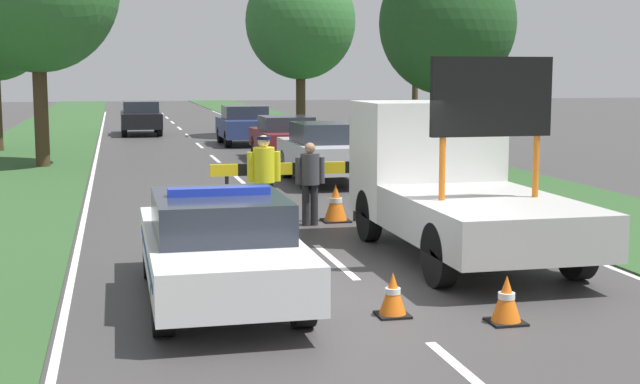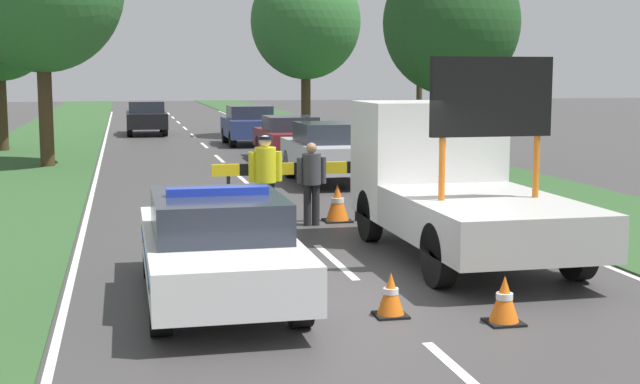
{
  "view_description": "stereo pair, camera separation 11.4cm",
  "coord_description": "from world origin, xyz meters",
  "px_view_note": "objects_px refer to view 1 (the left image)",
  "views": [
    {
      "loc": [
        -3.24,
        -11.16,
        2.89
      ],
      "look_at": [
        -0.26,
        1.78,
        1.1
      ],
      "focal_mm": 50.0,
      "sensor_mm": 36.0,
      "label": 1
    },
    {
      "loc": [
        -3.13,
        -11.19,
        2.89
      ],
      "look_at": [
        -0.26,
        1.78,
        1.1
      ],
      "focal_mm": 50.0,
      "sensor_mm": 36.0,
      "label": 2
    }
  ],
  "objects_px": {
    "traffic_cone_centre_front": "(506,300)",
    "queued_car_hatch_blue": "(244,125)",
    "police_car": "(219,245)",
    "roadside_tree_near_left": "(447,24)",
    "traffic_cone_near_police": "(393,294)",
    "queued_car_sedan_silver": "(326,151)",
    "traffic_cone_near_truck": "(336,203)",
    "queued_car_wagon_maroon": "(285,137)",
    "road_barrier": "(292,173)",
    "queued_car_sedan_black": "(141,117)",
    "utility_pole": "(416,46)",
    "police_officer": "(264,173)",
    "work_truck": "(450,181)",
    "pedestrian_civilian": "(310,177)",
    "roadside_tree_near_right": "(301,22)"
  },
  "relations": [
    {
      "from": "work_truck",
      "to": "traffic_cone_near_police",
      "type": "height_order",
      "value": "work_truck"
    },
    {
      "from": "police_car",
      "to": "queued_car_wagon_maroon",
      "type": "xyz_separation_m",
      "value": [
        4.23,
        17.73,
        0.06
      ]
    },
    {
      "from": "traffic_cone_centre_front",
      "to": "roadside_tree_near_right",
      "type": "height_order",
      "value": "roadside_tree_near_right"
    },
    {
      "from": "pedestrian_civilian",
      "to": "roadside_tree_near_right",
      "type": "height_order",
      "value": "roadside_tree_near_right"
    },
    {
      "from": "traffic_cone_near_truck",
      "to": "queued_car_hatch_blue",
      "type": "relative_size",
      "value": 0.19
    },
    {
      "from": "police_officer",
      "to": "utility_pole",
      "type": "bearing_deg",
      "value": -99.43
    },
    {
      "from": "queued_car_sedan_black",
      "to": "traffic_cone_centre_front",
      "type": "bearing_deg",
      "value": 95.51
    },
    {
      "from": "road_barrier",
      "to": "police_officer",
      "type": "bearing_deg",
      "value": -142.65
    },
    {
      "from": "traffic_cone_near_truck",
      "to": "queued_car_wagon_maroon",
      "type": "height_order",
      "value": "queued_car_wagon_maroon"
    },
    {
      "from": "traffic_cone_near_truck",
      "to": "utility_pole",
      "type": "relative_size",
      "value": 0.1
    },
    {
      "from": "roadside_tree_near_left",
      "to": "police_officer",
      "type": "bearing_deg",
      "value": -128.7
    },
    {
      "from": "traffic_cone_near_truck",
      "to": "queued_car_sedan_silver",
      "type": "relative_size",
      "value": 0.17
    },
    {
      "from": "queued_car_hatch_blue",
      "to": "roadside_tree_near_right",
      "type": "height_order",
      "value": "roadside_tree_near_right"
    },
    {
      "from": "traffic_cone_centre_front",
      "to": "roadside_tree_near_right",
      "type": "bearing_deg",
      "value": 82.79
    },
    {
      "from": "traffic_cone_near_truck",
      "to": "roadside_tree_near_right",
      "type": "distance_m",
      "value": 23.44
    },
    {
      "from": "work_truck",
      "to": "utility_pole",
      "type": "xyz_separation_m",
      "value": [
        4.5,
        14.83,
        2.62
      ]
    },
    {
      "from": "road_barrier",
      "to": "traffic_cone_near_truck",
      "type": "xyz_separation_m",
      "value": [
        0.88,
        0.05,
        -0.62
      ]
    },
    {
      "from": "work_truck",
      "to": "traffic_cone_near_police",
      "type": "distance_m",
      "value": 4.2
    },
    {
      "from": "traffic_cone_centre_front",
      "to": "queued_car_hatch_blue",
      "type": "distance_m",
      "value": 26.09
    },
    {
      "from": "police_officer",
      "to": "queued_car_sedan_silver",
      "type": "bearing_deg",
      "value": -91.87
    },
    {
      "from": "traffic_cone_centre_front",
      "to": "utility_pole",
      "type": "xyz_separation_m",
      "value": [
        5.39,
        18.96,
        3.48
      ]
    },
    {
      "from": "police_officer",
      "to": "pedestrian_civilian",
      "type": "bearing_deg",
      "value": -150.13
    },
    {
      "from": "police_officer",
      "to": "traffic_cone_centre_front",
      "type": "height_order",
      "value": "police_officer"
    },
    {
      "from": "queued_car_sedan_silver",
      "to": "queued_car_sedan_black",
      "type": "relative_size",
      "value": 0.93
    },
    {
      "from": "queued_car_hatch_blue",
      "to": "queued_car_sedan_silver",
      "type": "bearing_deg",
      "value": 91.57
    },
    {
      "from": "roadside_tree_near_left",
      "to": "utility_pole",
      "type": "relative_size",
      "value": 0.88
    },
    {
      "from": "traffic_cone_centre_front",
      "to": "roadside_tree_near_left",
      "type": "relative_size",
      "value": 0.09
    },
    {
      "from": "police_car",
      "to": "roadside_tree_near_left",
      "type": "xyz_separation_m",
      "value": [
        8.22,
        13.54,
        3.57
      ]
    },
    {
      "from": "work_truck",
      "to": "traffic_cone_centre_front",
      "type": "bearing_deg",
      "value": 77.47
    },
    {
      "from": "road_barrier",
      "to": "traffic_cone_centre_front",
      "type": "distance_m",
      "value": 7.42
    },
    {
      "from": "traffic_cone_near_police",
      "to": "roadside_tree_near_left",
      "type": "xyz_separation_m",
      "value": [
        6.29,
        14.77,
        4.02
      ]
    },
    {
      "from": "queued_car_sedan_silver",
      "to": "utility_pole",
      "type": "xyz_separation_m",
      "value": [
        4.36,
        5.6,
        2.93
      ]
    },
    {
      "from": "police_officer",
      "to": "traffic_cone_near_police",
      "type": "height_order",
      "value": "police_officer"
    },
    {
      "from": "road_barrier",
      "to": "police_officer",
      "type": "relative_size",
      "value": 1.8
    },
    {
      "from": "utility_pole",
      "to": "queued_car_hatch_blue",
      "type": "bearing_deg",
      "value": 123.48
    },
    {
      "from": "traffic_cone_near_police",
      "to": "utility_pole",
      "type": "bearing_deg",
      "value": 70.3
    },
    {
      "from": "traffic_cone_centre_front",
      "to": "queued_car_hatch_blue",
      "type": "xyz_separation_m",
      "value": [
        0.68,
        26.07,
        0.52
      ]
    },
    {
      "from": "roadside_tree_near_left",
      "to": "police_car",
      "type": "bearing_deg",
      "value": -121.27
    },
    {
      "from": "roadside_tree_near_right",
      "to": "traffic_cone_centre_front",
      "type": "bearing_deg",
      "value": -97.21
    },
    {
      "from": "queued_car_sedan_black",
      "to": "road_barrier",
      "type": "bearing_deg",
      "value": 94.67
    },
    {
      "from": "traffic_cone_near_truck",
      "to": "queued_car_wagon_maroon",
      "type": "relative_size",
      "value": 0.17
    },
    {
      "from": "work_truck",
      "to": "queued_car_hatch_blue",
      "type": "relative_size",
      "value": 1.38
    },
    {
      "from": "police_car",
      "to": "queued_car_sedan_silver",
      "type": "bearing_deg",
      "value": 73.88
    },
    {
      "from": "utility_pole",
      "to": "roadside_tree_near_right",
      "type": "bearing_deg",
      "value": 98.25
    },
    {
      "from": "traffic_cone_near_truck",
      "to": "pedestrian_civilian",
      "type": "bearing_deg",
      "value": -149.29
    },
    {
      "from": "police_officer",
      "to": "queued_car_sedan_silver",
      "type": "distance_m",
      "value": 7.05
    },
    {
      "from": "traffic_cone_near_police",
      "to": "traffic_cone_near_truck",
      "type": "height_order",
      "value": "traffic_cone_near_truck"
    },
    {
      "from": "police_officer",
      "to": "roadside_tree_near_right",
      "type": "relative_size",
      "value": 0.23
    },
    {
      "from": "work_truck",
      "to": "roadside_tree_near_left",
      "type": "bearing_deg",
      "value": -111.03
    },
    {
      "from": "pedestrian_civilian",
      "to": "traffic_cone_near_police",
      "type": "bearing_deg",
      "value": -76.45
    }
  ]
}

